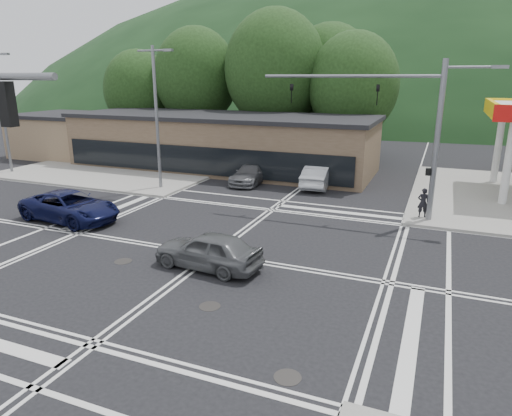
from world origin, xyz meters
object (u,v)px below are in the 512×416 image
at_px(car_queue_a, 318,176).
at_px(car_queue_b, 339,167).
at_px(car_grey_center, 208,250).
at_px(car_northbound, 251,174).
at_px(pedestrian, 423,203).
at_px(car_blue_west, 70,206).

distance_m(car_queue_a, car_queue_b, 4.02).
height_order(car_grey_center, car_queue_b, car_grey_center).
xyz_separation_m(car_northbound, pedestrian, (11.51, -4.43, 0.25)).
bearing_deg(car_queue_b, car_queue_a, 79.04).
bearing_deg(car_blue_west, pedestrian, -61.22).
relative_size(car_grey_center, pedestrian, 2.78).
bearing_deg(car_northbound, car_queue_a, 6.97).
distance_m(car_blue_west, car_northbound, 12.61).
distance_m(car_queue_a, car_northbound, 4.69).
xyz_separation_m(car_blue_west, car_queue_a, (9.94, 12.07, 0.00)).
height_order(car_grey_center, pedestrian, pedestrian).
xyz_separation_m(car_blue_west, car_grey_center, (9.45, -2.68, -0.03)).
height_order(car_blue_west, car_northbound, car_blue_west).
bearing_deg(pedestrian, car_northbound, -31.41).
relative_size(car_grey_center, car_queue_b, 1.09).
bearing_deg(car_northbound, pedestrian, -21.73).
height_order(car_queue_a, car_queue_b, car_queue_a).
distance_m(car_queue_b, car_northbound, 6.94).
distance_m(car_grey_center, car_queue_b, 18.76).
bearing_deg(car_blue_west, car_queue_b, -27.05).
xyz_separation_m(car_queue_a, car_queue_b, (0.55, 3.98, -0.09)).
bearing_deg(pedestrian, car_queue_a, -46.73).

